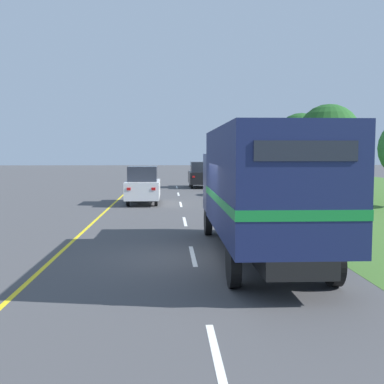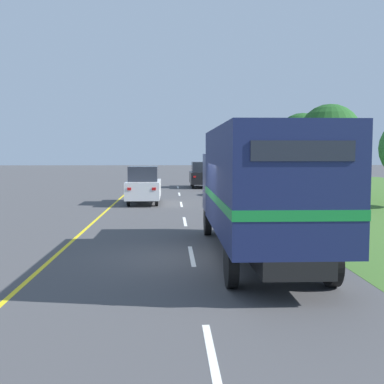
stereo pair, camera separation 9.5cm
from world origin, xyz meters
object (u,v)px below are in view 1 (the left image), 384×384
at_px(lead_car_black_ahead, 200,175).
at_px(highway_sign, 319,174).
at_px(horse_trailer_truck, 261,186).
at_px(roadside_tree_far, 301,140).
at_px(lead_car_white, 143,185).
at_px(roadside_tree_mid, 329,136).

height_order(lead_car_black_ahead, highway_sign, highway_sign).
height_order(horse_trailer_truck, roadside_tree_far, roadside_tree_far).
xyz_separation_m(lead_car_white, roadside_tree_mid, (11.68, 4.05, 2.86)).
relative_size(lead_car_white, roadside_tree_mid, 0.68).
bearing_deg(lead_car_black_ahead, roadside_tree_mid, -47.75).
bearing_deg(roadside_tree_far, highway_sign, -103.11).
bearing_deg(highway_sign, roadside_tree_far, 76.89).
relative_size(lead_car_white, lead_car_black_ahead, 0.96).
bearing_deg(horse_trailer_truck, lead_car_black_ahead, 89.66).
xyz_separation_m(lead_car_black_ahead, roadside_tree_mid, (7.72, -8.49, 2.85)).
distance_m(horse_trailer_truck, lead_car_black_ahead, 26.73).
distance_m(lead_car_black_ahead, highway_sign, 19.61).
height_order(lead_car_black_ahead, roadside_tree_far, roadside_tree_far).
relative_size(roadside_tree_mid, roadside_tree_far, 0.99).
relative_size(horse_trailer_truck, roadside_tree_mid, 1.47).
xyz_separation_m(horse_trailer_truck, roadside_tree_far, (8.10, 25.49, 1.90)).
bearing_deg(lead_car_black_ahead, horse_trailer_truck, -90.34).
bearing_deg(highway_sign, roadside_tree_mid, 69.69).
distance_m(lead_car_white, highway_sign, 10.24).
height_order(horse_trailer_truck, highway_sign, horse_trailer_truck).
bearing_deg(horse_trailer_truck, roadside_tree_far, 72.38).
relative_size(lead_car_white, roadside_tree_far, 0.68).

